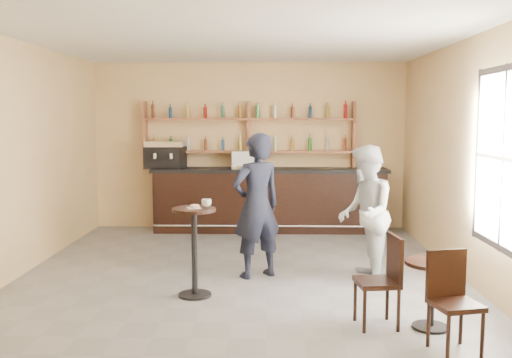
{
  "coord_description": "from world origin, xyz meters",
  "views": [
    {
      "loc": [
        0.41,
        -7.57,
        2.17
      ],
      "look_at": [
        0.2,
        0.8,
        1.25
      ],
      "focal_mm": 40.0,
      "sensor_mm": 36.0,
      "label": 1
    }
  ],
  "objects_px": {
    "patron_second": "(365,214)",
    "chair_south": "(456,303)",
    "man_main": "(257,206)",
    "bar_counter": "(269,200)",
    "pedestal_table": "(194,252)",
    "pastry_case": "(247,160)",
    "chair_west": "(377,281)",
    "cafe_table": "(431,295)",
    "espresso_machine": "(165,155)"
  },
  "relations": [
    {
      "from": "bar_counter",
      "to": "man_main",
      "type": "height_order",
      "value": "man_main"
    },
    {
      "from": "pastry_case",
      "to": "patron_second",
      "type": "bearing_deg",
      "value": -71.83
    },
    {
      "from": "man_main",
      "to": "patron_second",
      "type": "height_order",
      "value": "man_main"
    },
    {
      "from": "espresso_machine",
      "to": "patron_second",
      "type": "bearing_deg",
      "value": -37.3
    },
    {
      "from": "patron_second",
      "to": "man_main",
      "type": "bearing_deg",
      "value": -91.31
    },
    {
      "from": "bar_counter",
      "to": "patron_second",
      "type": "relative_size",
      "value": 2.45
    },
    {
      "from": "pedestal_table",
      "to": "chair_west",
      "type": "bearing_deg",
      "value": -25.28
    },
    {
      "from": "pedestal_table",
      "to": "pastry_case",
      "type": "bearing_deg",
      "value": 83.38
    },
    {
      "from": "pastry_case",
      "to": "pedestal_table",
      "type": "distance_m",
      "value": 4.13
    },
    {
      "from": "chair_west",
      "to": "man_main",
      "type": "bearing_deg",
      "value": -151.63
    },
    {
      "from": "bar_counter",
      "to": "man_main",
      "type": "relative_size",
      "value": 2.26
    },
    {
      "from": "pastry_case",
      "to": "chair_west",
      "type": "bearing_deg",
      "value": -81.35
    },
    {
      "from": "espresso_machine",
      "to": "chair_west",
      "type": "xyz_separation_m",
      "value": [
        3.09,
        -4.97,
        -0.97
      ]
    },
    {
      "from": "espresso_machine",
      "to": "patron_second",
      "type": "xyz_separation_m",
      "value": [
        3.23,
        -3.34,
        -0.55
      ]
    },
    {
      "from": "pedestal_table",
      "to": "patron_second",
      "type": "relative_size",
      "value": 0.6
    },
    {
      "from": "bar_counter",
      "to": "espresso_machine",
      "type": "xyz_separation_m",
      "value": [
        -1.97,
        0.0,
        0.85
      ]
    },
    {
      "from": "cafe_table",
      "to": "espresso_machine",
      "type": "bearing_deg",
      "value": 125.95
    },
    {
      "from": "bar_counter",
      "to": "pastry_case",
      "type": "height_order",
      "value": "pastry_case"
    },
    {
      "from": "cafe_table",
      "to": "patron_second",
      "type": "height_order",
      "value": "patron_second"
    },
    {
      "from": "man_main",
      "to": "chair_south",
      "type": "height_order",
      "value": "man_main"
    },
    {
      "from": "pastry_case",
      "to": "pedestal_table",
      "type": "bearing_deg",
      "value": -105.27
    },
    {
      "from": "man_main",
      "to": "chair_west",
      "type": "height_order",
      "value": "man_main"
    },
    {
      "from": "bar_counter",
      "to": "chair_south",
      "type": "height_order",
      "value": "bar_counter"
    },
    {
      "from": "patron_second",
      "to": "espresso_machine",
      "type": "bearing_deg",
      "value": -129.92
    },
    {
      "from": "pedestal_table",
      "to": "man_main",
      "type": "distance_m",
      "value": 1.21
    },
    {
      "from": "bar_counter",
      "to": "cafe_table",
      "type": "bearing_deg",
      "value": -71.64
    },
    {
      "from": "chair_west",
      "to": "chair_south",
      "type": "bearing_deg",
      "value": 35.78
    },
    {
      "from": "chair_south",
      "to": "chair_west",
      "type": "bearing_deg",
      "value": 118.72
    },
    {
      "from": "bar_counter",
      "to": "patron_second",
      "type": "height_order",
      "value": "patron_second"
    },
    {
      "from": "espresso_machine",
      "to": "cafe_table",
      "type": "relative_size",
      "value": 1.01
    },
    {
      "from": "bar_counter",
      "to": "pedestal_table",
      "type": "distance_m",
      "value": 4.12
    },
    {
      "from": "bar_counter",
      "to": "chair_south",
      "type": "bearing_deg",
      "value": -73.02
    },
    {
      "from": "chair_south",
      "to": "man_main",
      "type": "bearing_deg",
      "value": 113.42
    },
    {
      "from": "pedestal_table",
      "to": "chair_west",
      "type": "xyz_separation_m",
      "value": [
        2.01,
        -0.95,
        -0.06
      ]
    },
    {
      "from": "man_main",
      "to": "patron_second",
      "type": "bearing_deg",
      "value": 142.21
    },
    {
      "from": "bar_counter",
      "to": "man_main",
      "type": "xyz_separation_m",
      "value": [
        -0.17,
        -3.15,
        0.38
      ]
    },
    {
      "from": "man_main",
      "to": "chair_south",
      "type": "distance_m",
      "value": 3.14
    },
    {
      "from": "pedestal_table",
      "to": "cafe_table",
      "type": "bearing_deg",
      "value": -21.33
    },
    {
      "from": "pastry_case",
      "to": "chair_west",
      "type": "relative_size",
      "value": 0.58
    },
    {
      "from": "man_main",
      "to": "cafe_table",
      "type": "distance_m",
      "value": 2.69
    },
    {
      "from": "chair_south",
      "to": "cafe_table",
      "type": "bearing_deg",
      "value": 80.78
    },
    {
      "from": "pastry_case",
      "to": "cafe_table",
      "type": "xyz_separation_m",
      "value": [
        2.1,
        -5.02,
        -1.01
      ]
    },
    {
      "from": "pedestal_table",
      "to": "chair_south",
      "type": "height_order",
      "value": "pedestal_table"
    },
    {
      "from": "patron_second",
      "to": "cafe_table",
      "type": "bearing_deg",
      "value": 19.76
    },
    {
      "from": "pedestal_table",
      "to": "chair_west",
      "type": "relative_size",
      "value": 1.13
    },
    {
      "from": "espresso_machine",
      "to": "pedestal_table",
      "type": "height_order",
      "value": "espresso_machine"
    },
    {
      "from": "pedestal_table",
      "to": "patron_second",
      "type": "distance_m",
      "value": 2.29
    },
    {
      "from": "bar_counter",
      "to": "espresso_machine",
      "type": "bearing_deg",
      "value": 180.0
    },
    {
      "from": "pedestal_table",
      "to": "man_main",
      "type": "bearing_deg",
      "value": 49.85
    },
    {
      "from": "patron_second",
      "to": "chair_south",
      "type": "bearing_deg",
      "value": 17.45
    }
  ]
}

